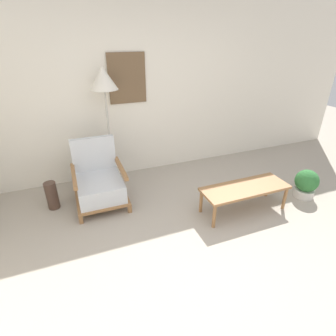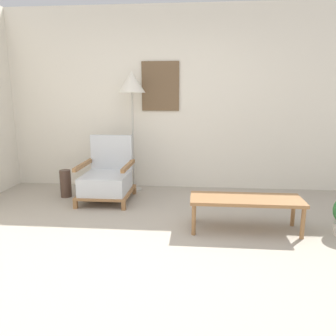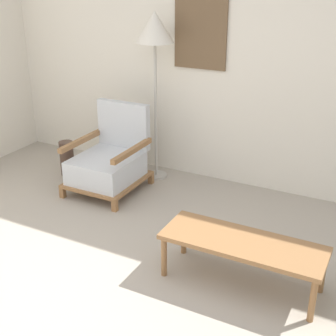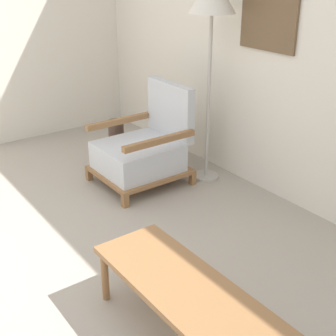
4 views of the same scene
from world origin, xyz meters
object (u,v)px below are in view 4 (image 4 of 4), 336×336
at_px(coffee_table, 186,292).
at_px(armchair, 144,149).
at_px(vase, 116,139).
at_px(floor_lamp, 212,2).

bearing_deg(coffee_table, armchair, 152.68).
height_order(armchair, vase, armchair).
relative_size(armchair, floor_lamp, 0.49).
bearing_deg(armchair, vase, 172.19).
bearing_deg(vase, coffee_table, -22.59).
bearing_deg(floor_lamp, vase, -155.56).
height_order(floor_lamp, vase, floor_lamp).
bearing_deg(armchair, floor_lamp, 61.02).
relative_size(floor_lamp, vase, 4.53).
relative_size(floor_lamp, coffee_table, 1.51).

